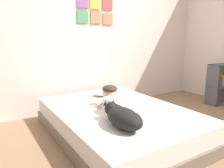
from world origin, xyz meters
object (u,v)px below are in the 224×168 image
at_px(person_lying, 126,104).
at_px(coffee_cup, 117,97).
at_px(cell_phone, 137,119).
at_px(pillow, 109,91).
at_px(bookshelf, 218,84).
at_px(dog, 122,117).
at_px(bed, 118,122).

height_order(person_lying, coffee_cup, person_lying).
height_order(coffee_cup, cell_phone, coffee_cup).
xyz_separation_m(pillow, bookshelf, (2.07, -0.51, -0.01)).
xyz_separation_m(coffee_cup, cell_phone, (-0.26, -0.79, -0.03)).
relative_size(dog, coffee_cup, 4.60).
bearing_deg(cell_phone, person_lying, 84.01).
relative_size(dog, cell_phone, 4.11).
bearing_deg(bed, dog, -119.55).
bearing_deg(pillow, dog, -114.63).
xyz_separation_m(pillow, cell_phone, (-0.28, -1.07, -0.05)).
relative_size(person_lying, cell_phone, 6.57).
relative_size(bed, bookshelf, 2.80).
bearing_deg(bed, person_lying, -93.93).
height_order(cell_phone, bookshelf, bookshelf).
height_order(bed, bookshelf, bookshelf).
distance_m(pillow, coffee_cup, 0.28).
height_order(dog, coffee_cup, dog).
xyz_separation_m(person_lying, bookshelf, (2.33, 0.32, -0.07)).
bearing_deg(cell_phone, coffee_cup, 71.94).
xyz_separation_m(pillow, dog, (-0.52, -1.14, 0.05)).
bearing_deg(bed, bookshelf, 3.60).
xyz_separation_m(dog, coffee_cup, (0.50, 0.87, -0.07)).
distance_m(person_lying, cell_phone, 0.27).
xyz_separation_m(cell_phone, bookshelf, (2.36, 0.56, 0.04)).
height_order(person_lying, bookshelf, bookshelf).
bearing_deg(person_lying, dog, -129.78).
bearing_deg(coffee_cup, pillow, 84.73).
bearing_deg(bed, pillow, 69.33).
distance_m(person_lying, bookshelf, 2.35).
bearing_deg(bookshelf, dog, -166.24).
distance_m(bed, bookshelf, 2.34).
bearing_deg(bookshelf, cell_phone, -166.55).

